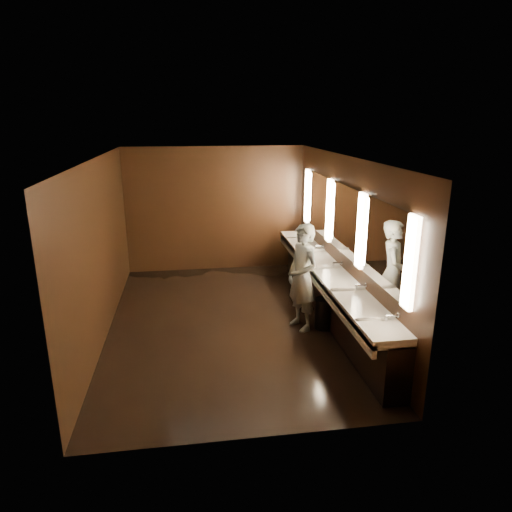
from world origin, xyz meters
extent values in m
plane|color=black|center=(0.00, 0.00, 0.00)|extent=(6.00, 6.00, 0.00)
cube|color=#2D2D2B|center=(0.00, 0.00, 2.80)|extent=(4.00, 6.00, 0.02)
cube|color=black|center=(0.00, 3.00, 1.40)|extent=(4.00, 0.02, 2.80)
cube|color=black|center=(0.00, -3.00, 1.40)|extent=(4.00, 0.02, 2.80)
cube|color=black|center=(-2.00, 0.00, 1.40)|extent=(0.02, 6.00, 2.80)
cube|color=black|center=(2.00, 0.00, 1.40)|extent=(0.02, 6.00, 2.80)
cube|color=black|center=(1.82, 0.00, 0.40)|extent=(0.36, 5.40, 0.81)
cube|color=white|center=(1.73, 0.00, 0.85)|extent=(0.55, 5.40, 0.12)
cube|color=white|center=(1.48, 0.00, 0.77)|extent=(0.06, 5.40, 0.18)
cylinder|color=silver|center=(1.91, -2.20, 0.99)|extent=(0.18, 0.04, 0.04)
cylinder|color=silver|center=(1.91, -1.10, 0.99)|extent=(0.18, 0.04, 0.04)
cylinder|color=silver|center=(1.91, 0.00, 0.99)|extent=(0.18, 0.04, 0.04)
cylinder|color=silver|center=(1.91, 1.10, 0.99)|extent=(0.18, 0.04, 0.04)
cylinder|color=silver|center=(1.91, 2.20, 0.99)|extent=(0.18, 0.04, 0.04)
cube|color=#FFE2B5|center=(1.97, -2.40, 1.75)|extent=(0.06, 0.22, 1.15)
cube|color=white|center=(1.99, -1.60, 1.75)|extent=(0.03, 1.32, 1.15)
cube|color=#FFE2B5|center=(1.97, -0.80, 1.75)|extent=(0.06, 0.23, 1.15)
cube|color=white|center=(1.99, 0.00, 1.75)|extent=(0.03, 1.32, 1.15)
cube|color=#FFE2B5|center=(1.97, 0.80, 1.75)|extent=(0.06, 0.23, 1.15)
cube|color=white|center=(1.99, 1.60, 1.75)|extent=(0.03, 1.32, 1.15)
cube|color=#FFE2B5|center=(1.97, 2.40, 1.75)|extent=(0.06, 0.22, 1.15)
imported|color=#94ADDE|center=(1.19, -0.37, 0.89)|extent=(0.65, 0.77, 1.79)
cylinder|color=black|center=(1.58, -0.43, 0.26)|extent=(0.39, 0.39, 0.51)
camera|label=1|loc=(-0.59, -7.19, 3.40)|focal=32.00mm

